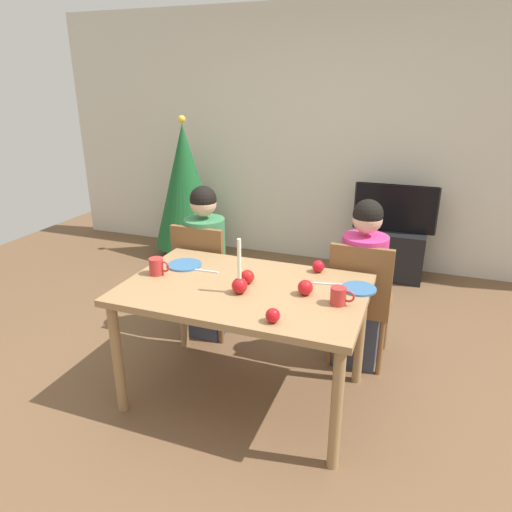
{
  "coord_description": "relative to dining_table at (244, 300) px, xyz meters",
  "views": [
    {
      "loc": [
        0.92,
        -2.28,
        1.87
      ],
      "look_at": [
        0.0,
        0.2,
        0.87
      ],
      "focal_mm": 32.66,
      "sensor_mm": 36.0,
      "label": 1
    }
  ],
  "objects": [
    {
      "name": "fork_left",
      "position": [
        -0.31,
        0.13,
        0.09
      ],
      "size": [
        0.18,
        0.02,
        0.01
      ],
      "primitive_type": "cube",
      "rotation": [
        0.0,
        0.0,
        0.05
      ],
      "color": "silver",
      "rests_on": "dining_table"
    },
    {
      "name": "apple_by_left_plate",
      "position": [
        0.36,
        0.02,
        0.13
      ],
      "size": [
        0.09,
        0.09,
        0.09
      ],
      "primitive_type": "sphere",
      "color": "red",
      "rests_on": "dining_table"
    },
    {
      "name": "candle_centerpiece",
      "position": [
        0.01,
        -0.09,
        0.15
      ],
      "size": [
        0.09,
        0.09,
        0.32
      ],
      "color": "red",
      "rests_on": "dining_table"
    },
    {
      "name": "ground_plane",
      "position": [
        0.0,
        0.0,
        -0.67
      ],
      "size": [
        7.68,
        7.68,
        0.0
      ],
      "primitive_type": "plane",
      "color": "brown"
    },
    {
      "name": "apple_near_candle",
      "position": [
        0.35,
        0.37,
        0.12
      ],
      "size": [
        0.08,
        0.08,
        0.08
      ],
      "primitive_type": "sphere",
      "color": "red",
      "rests_on": "dining_table"
    },
    {
      "name": "person_left_child",
      "position": [
        -0.57,
        0.64,
        -0.1
      ],
      "size": [
        0.3,
        0.3,
        1.17
      ],
      "color": "#33384C",
      "rests_on": "ground"
    },
    {
      "name": "tv",
      "position": [
        0.66,
        2.3,
        0.04
      ],
      "size": [
        0.79,
        0.05,
        0.46
      ],
      "color": "black",
      "rests_on": "tv_stand"
    },
    {
      "name": "apple_far_edge",
      "position": [
        0.29,
        -0.34,
        0.12
      ],
      "size": [
        0.07,
        0.07,
        0.07
      ],
      "primitive_type": "sphere",
      "color": "red",
      "rests_on": "dining_table"
    },
    {
      "name": "mug_right",
      "position": [
        0.56,
        -0.03,
        0.13
      ],
      "size": [
        0.13,
        0.08,
        0.1
      ],
      "color": "#B72D2D",
      "rests_on": "dining_table"
    },
    {
      "name": "apple_by_right_mug",
      "position": [
        0.0,
        0.05,
        0.12
      ],
      "size": [
        0.08,
        0.08,
        0.08
      ],
      "primitive_type": "sphere",
      "color": "red",
      "rests_on": "dining_table"
    },
    {
      "name": "christmas_tree",
      "position": [
        -1.54,
        2.14,
        0.13
      ],
      "size": [
        0.72,
        0.72,
        1.54
      ],
      "color": "brown",
      "rests_on": "ground"
    },
    {
      "name": "plate_right",
      "position": [
        0.63,
        0.19,
        0.09
      ],
      "size": [
        0.2,
        0.2,
        0.01
      ],
      "primitive_type": "cylinder",
      "color": "teal",
      "rests_on": "dining_table"
    },
    {
      "name": "back_wall",
      "position": [
        0.0,
        2.6,
        0.63
      ],
      "size": [
        6.4,
        0.1,
        2.6
      ],
      "primitive_type": "cube",
      "color": "beige",
      "rests_on": "ground"
    },
    {
      "name": "chair_right",
      "position": [
        0.6,
        0.61,
        -0.15
      ],
      "size": [
        0.4,
        0.4,
        0.9
      ],
      "color": "brown",
      "rests_on": "ground"
    },
    {
      "name": "mug_left",
      "position": [
        -0.57,
        -0.01,
        0.14
      ],
      "size": [
        0.14,
        0.09,
        0.1
      ],
      "color": "#B72D2D",
      "rests_on": "dining_table"
    },
    {
      "name": "chair_left",
      "position": [
        -0.57,
        0.61,
        -0.15
      ],
      "size": [
        0.4,
        0.4,
        0.9
      ],
      "color": "brown",
      "rests_on": "ground"
    },
    {
      "name": "dining_table",
      "position": [
        0.0,
        0.0,
        0.0
      ],
      "size": [
        1.4,
        0.9,
        0.75
      ],
      "color": "#99754C",
      "rests_on": "ground"
    },
    {
      "name": "plate_left",
      "position": [
        -0.48,
        0.17,
        0.09
      ],
      "size": [
        0.22,
        0.22,
        0.01
      ],
      "primitive_type": "cylinder",
      "color": "teal",
      "rests_on": "dining_table"
    },
    {
      "name": "person_right_child",
      "position": [
        0.6,
        0.64,
        -0.1
      ],
      "size": [
        0.3,
        0.3,
        1.17
      ],
      "color": "#33384C",
      "rests_on": "ground"
    },
    {
      "name": "tv_stand",
      "position": [
        0.66,
        2.3,
        -0.43
      ],
      "size": [
        0.64,
        0.4,
        0.48
      ],
      "primitive_type": "cube",
      "color": "black",
      "rests_on": "ground"
    },
    {
      "name": "fork_right",
      "position": [
        0.46,
        0.2,
        0.09
      ],
      "size": [
        0.18,
        0.05,
        0.01
      ],
      "primitive_type": "cube",
      "rotation": [
        0.0,
        0.0,
        0.21
      ],
      "color": "silver",
      "rests_on": "dining_table"
    }
  ]
}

